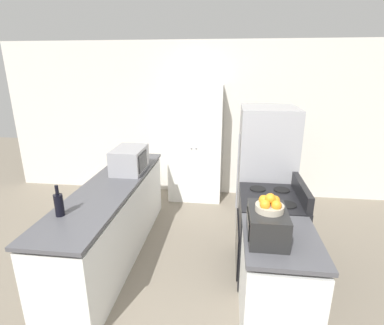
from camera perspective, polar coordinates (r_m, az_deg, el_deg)
name	(u,v)px	position (r m, az deg, el deg)	size (l,w,h in m)	color
wall_back	(203,121)	(5.18, 2.15, 7.94)	(7.00, 0.06, 2.60)	silver
counter_left	(113,221)	(3.74, -14.80, -10.74)	(0.60, 2.59, 0.91)	silver
counter_right	(277,287)	(2.79, 15.88, -21.87)	(0.60, 0.78, 0.91)	silver
pantry_cabinet	(195,144)	(4.98, 0.66, 3.51)	(0.87, 0.51, 1.92)	white
stove	(268,234)	(3.42, 14.36, -13.14)	(0.66, 0.76, 1.07)	black
refrigerator	(265,175)	(3.96, 13.68, -2.26)	(0.70, 0.73, 1.73)	#A3A3A8
microwave	(130,160)	(3.88, -11.80, 0.51)	(0.37, 0.54, 0.31)	#939399
wine_bottle	(59,204)	(2.95, -24.01, -7.28)	(0.08, 0.08, 0.29)	black
toaster_oven	(267,224)	(2.44, 14.10, -11.36)	(0.30, 0.43, 0.24)	black
fruit_bowl	(270,205)	(2.36, 14.60, -7.79)	(0.21, 0.21, 0.14)	#B2A893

